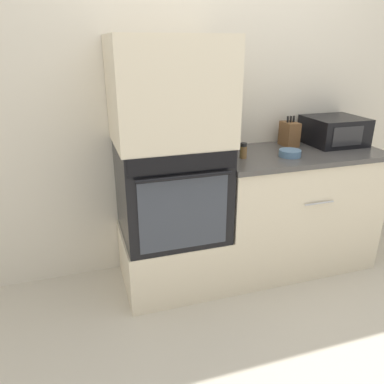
{
  "coord_description": "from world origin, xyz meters",
  "views": [
    {
      "loc": [
        -0.91,
        -1.94,
        1.61
      ],
      "look_at": [
        -0.23,
        0.21,
        0.72
      ],
      "focal_mm": 35.0,
      "sensor_mm": 36.0,
      "label": 1
    }
  ],
  "objects_px": {
    "knife_block": "(289,134)",
    "condiment_jar_mid": "(233,150)",
    "wall_oven": "(171,189)",
    "condiment_jar_far": "(230,150)",
    "condiment_jar_near": "(243,151)",
    "bowl": "(290,153)",
    "microwave": "(334,131)"
  },
  "relations": [
    {
      "from": "wall_oven",
      "to": "condiment_jar_mid",
      "type": "bearing_deg",
      "value": -3.88
    },
    {
      "from": "knife_block",
      "to": "condiment_jar_far",
      "type": "relative_size",
      "value": 2.7
    },
    {
      "from": "bowl",
      "to": "condiment_jar_near",
      "type": "bearing_deg",
      "value": 169.78
    },
    {
      "from": "knife_block",
      "to": "condiment_jar_mid",
      "type": "height_order",
      "value": "knife_block"
    },
    {
      "from": "bowl",
      "to": "condiment_jar_near",
      "type": "distance_m",
      "value": 0.33
    },
    {
      "from": "wall_oven",
      "to": "microwave",
      "type": "height_order",
      "value": "microwave"
    },
    {
      "from": "microwave",
      "to": "condiment_jar_mid",
      "type": "distance_m",
      "value": 0.89
    },
    {
      "from": "condiment_jar_near",
      "to": "condiment_jar_far",
      "type": "bearing_deg",
      "value": 131.29
    },
    {
      "from": "condiment_jar_near",
      "to": "knife_block",
      "type": "bearing_deg",
      "value": 23.58
    },
    {
      "from": "wall_oven",
      "to": "microwave",
      "type": "xyz_separation_m",
      "value": [
        1.3,
        0.11,
        0.28
      ]
    },
    {
      "from": "knife_block",
      "to": "condiment_jar_mid",
      "type": "bearing_deg",
      "value": -160.27
    },
    {
      "from": "condiment_jar_near",
      "to": "bowl",
      "type": "bearing_deg",
      "value": -10.22
    },
    {
      "from": "microwave",
      "to": "condiment_jar_far",
      "type": "relative_size",
      "value": 4.93
    },
    {
      "from": "bowl",
      "to": "condiment_jar_far",
      "type": "relative_size",
      "value": 1.82
    },
    {
      "from": "wall_oven",
      "to": "microwave",
      "type": "distance_m",
      "value": 1.34
    },
    {
      "from": "wall_oven",
      "to": "condiment_jar_near",
      "type": "xyz_separation_m",
      "value": [
        0.49,
        -0.04,
        0.23
      ]
    },
    {
      "from": "microwave",
      "to": "knife_block",
      "type": "xyz_separation_m",
      "value": [
        -0.35,
        0.06,
        -0.01
      ]
    },
    {
      "from": "microwave",
      "to": "bowl",
      "type": "height_order",
      "value": "microwave"
    },
    {
      "from": "wall_oven",
      "to": "condiment_jar_near",
      "type": "distance_m",
      "value": 0.54
    },
    {
      "from": "condiment_jar_far",
      "to": "knife_block",
      "type": "bearing_deg",
      "value": 13.73
    },
    {
      "from": "knife_block",
      "to": "condiment_jar_near",
      "type": "distance_m",
      "value": 0.51
    },
    {
      "from": "microwave",
      "to": "condiment_jar_near",
      "type": "xyz_separation_m",
      "value": [
        -0.81,
        -0.15,
        -0.05
      ]
    },
    {
      "from": "knife_block",
      "to": "microwave",
      "type": "bearing_deg",
      "value": -9.21
    },
    {
      "from": "bowl",
      "to": "condiment_jar_mid",
      "type": "relative_size",
      "value": 1.24
    },
    {
      "from": "condiment_jar_near",
      "to": "wall_oven",
      "type": "bearing_deg",
      "value": 175.16
    },
    {
      "from": "wall_oven",
      "to": "condiment_jar_mid",
      "type": "height_order",
      "value": "wall_oven"
    },
    {
      "from": "wall_oven",
      "to": "condiment_jar_far",
      "type": "distance_m",
      "value": 0.48
    },
    {
      "from": "wall_oven",
      "to": "condiment_jar_near",
      "type": "relative_size",
      "value": 6.44
    },
    {
      "from": "wall_oven",
      "to": "microwave",
      "type": "relative_size",
      "value": 1.66
    },
    {
      "from": "wall_oven",
      "to": "bowl",
      "type": "distance_m",
      "value": 0.84
    },
    {
      "from": "condiment_jar_near",
      "to": "condiment_jar_far",
      "type": "distance_m",
      "value": 0.1
    },
    {
      "from": "condiment_jar_mid",
      "to": "condiment_jar_far",
      "type": "xyz_separation_m",
      "value": [
        0.0,
        0.06,
        -0.02
      ]
    }
  ]
}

